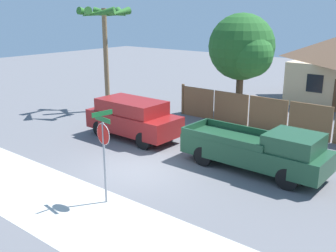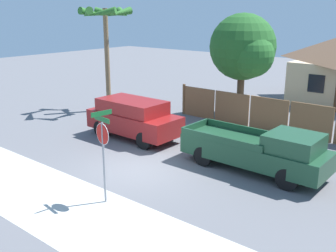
# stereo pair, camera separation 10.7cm
# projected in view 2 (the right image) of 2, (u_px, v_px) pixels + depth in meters

# --- Properties ---
(ground_plane) EXTENTS (80.00, 80.00, 0.00)m
(ground_plane) POSITION_uv_depth(u_px,v_px,m) (136.00, 169.00, 15.22)
(ground_plane) COLOR slate
(sidewalk_strip) EXTENTS (36.00, 3.20, 0.01)m
(sidewalk_strip) POSITION_uv_depth(u_px,v_px,m) (59.00, 203.00, 12.55)
(sidewalk_strip) COLOR beige
(sidewalk_strip) RESTS_ON ground
(wooden_fence) EXTENTS (13.03, 0.12, 1.80)m
(wooden_fence) POSITION_uv_depth(u_px,v_px,m) (289.00, 118.00, 19.26)
(wooden_fence) COLOR brown
(wooden_fence) RESTS_ON ground
(oak_tree) EXTENTS (3.89, 3.71, 5.83)m
(oak_tree) POSITION_uv_depth(u_px,v_px,m) (245.00, 49.00, 21.77)
(oak_tree) COLOR brown
(oak_tree) RESTS_ON ground
(palm_tree) EXTENTS (3.01, 3.22, 6.14)m
(palm_tree) POSITION_uv_depth(u_px,v_px,m) (106.00, 22.00, 22.86)
(palm_tree) COLOR brown
(palm_tree) RESTS_ON ground
(red_suv) EXTENTS (4.68, 2.00, 1.87)m
(red_suv) POSITION_uv_depth(u_px,v_px,m) (134.00, 118.00, 18.70)
(red_suv) COLOR maroon
(red_suv) RESTS_ON ground
(orange_pickup) EXTENTS (5.61, 1.95, 1.75)m
(orange_pickup) POSITION_uv_depth(u_px,v_px,m) (260.00, 150.00, 14.75)
(orange_pickup) COLOR #1E472D
(orange_pickup) RESTS_ON ground
(stop_sign) EXTENTS (0.80, 0.72, 3.01)m
(stop_sign) POSITION_uv_depth(u_px,v_px,m) (103.00, 142.00, 12.06)
(stop_sign) COLOR gray
(stop_sign) RESTS_ON ground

